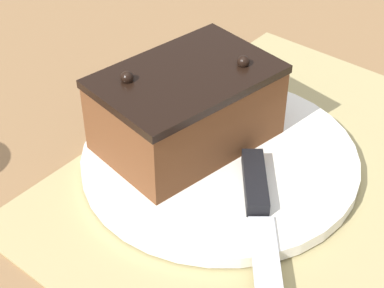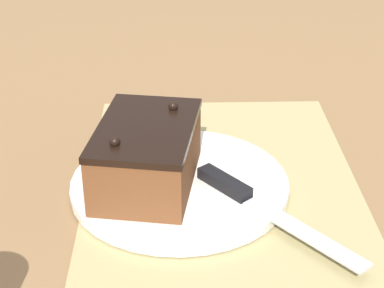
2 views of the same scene
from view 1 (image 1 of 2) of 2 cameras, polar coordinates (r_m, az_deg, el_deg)
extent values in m
plane|color=olive|center=(0.62, 7.64, -2.98)|extent=(3.00, 3.00, 0.00)
cube|color=tan|center=(0.62, 7.66, -2.84)|extent=(0.46, 0.34, 0.00)
cylinder|color=white|center=(0.62, 2.48, -1.29)|extent=(0.27, 0.27, 0.01)
cube|color=brown|center=(0.62, -0.49, 2.96)|extent=(0.18, 0.13, 0.07)
cube|color=black|center=(0.59, -0.51, 6.03)|extent=(0.18, 0.14, 0.01)
sphere|color=black|center=(0.58, -5.80, 5.91)|extent=(0.01, 0.01, 0.01)
sphere|color=black|center=(0.60, 4.58, 7.31)|extent=(0.01, 0.01, 0.01)
cube|color=black|center=(0.58, 5.87, -3.45)|extent=(0.07, 0.06, 0.01)
camera|label=2|loc=(0.40, -96.25, 0.35)|focal=60.00mm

